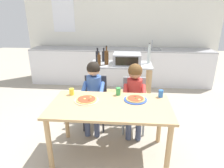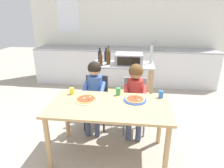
% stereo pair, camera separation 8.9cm
% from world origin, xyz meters
% --- Properties ---
extents(ground_plane, '(12.38, 12.38, 0.00)m').
position_xyz_m(ground_plane, '(0.00, 1.24, 0.00)').
color(ground_plane, '#A89E8C').
extents(back_wall_tiled, '(4.94, 0.13, 2.70)m').
position_xyz_m(back_wall_tiled, '(-0.00, 3.16, 1.35)').
color(back_wall_tiled, white).
rests_on(back_wall_tiled, ground).
extents(kitchen_counter, '(4.45, 0.60, 1.09)m').
position_xyz_m(kitchen_counter, '(0.00, 2.75, 0.44)').
color(kitchen_counter, silver).
rests_on(kitchen_counter, ground).
extents(kitchen_island_cart, '(1.07, 0.53, 0.90)m').
position_xyz_m(kitchen_island_cart, '(0.08, 1.23, 0.60)').
color(kitchen_island_cart, '#B7BABF').
rests_on(kitchen_island_cart, ground).
extents(toaster_oven, '(0.46, 0.37, 0.18)m').
position_xyz_m(toaster_oven, '(0.18, 1.23, 0.99)').
color(toaster_oven, '#999BA0').
rests_on(toaster_oven, kitchen_island_cart).
extents(bottle_brown_beer, '(0.07, 0.07, 0.32)m').
position_xyz_m(bottle_brown_beer, '(-0.17, 1.16, 1.03)').
color(bottle_brown_beer, '#4C2D14').
rests_on(bottle_brown_beer, kitchen_island_cart).
extents(bottle_clear_vinegar, '(0.07, 0.07, 0.25)m').
position_xyz_m(bottle_clear_vinegar, '(-0.24, 1.38, 1.00)').
color(bottle_clear_vinegar, black).
rests_on(bottle_clear_vinegar, kitchen_island_cart).
extents(bottle_tall_green_wine, '(0.07, 0.07, 0.25)m').
position_xyz_m(bottle_tall_green_wine, '(-0.35, 1.35, 1.01)').
color(bottle_tall_green_wine, black).
rests_on(bottle_tall_green_wine, kitchen_island_cart).
extents(bottle_slim_sauce, '(0.06, 0.06, 0.23)m').
position_xyz_m(bottle_slim_sauce, '(-0.28, 1.07, 1.00)').
color(bottle_slim_sauce, '#4C2D14').
rests_on(bottle_slim_sauce, kitchen_island_cart).
extents(bottle_squat_spirits, '(0.05, 0.05, 0.35)m').
position_xyz_m(bottle_squat_spirits, '(0.56, 1.32, 1.06)').
color(bottle_squat_spirits, '#ADB7B2').
rests_on(bottle_squat_spirits, kitchen_island_cart).
extents(dining_table, '(1.44, 0.76, 0.72)m').
position_xyz_m(dining_table, '(0.00, 0.00, 0.62)').
color(dining_table, tan).
rests_on(dining_table, ground).
extents(dining_chair_left, '(0.36, 0.36, 0.81)m').
position_xyz_m(dining_chair_left, '(-0.30, 0.69, 0.48)').
color(dining_chair_left, '#333338').
rests_on(dining_chair_left, ground).
extents(dining_chair_right, '(0.36, 0.36, 0.81)m').
position_xyz_m(dining_chair_right, '(0.31, 0.65, 0.48)').
color(dining_chair_right, gray).
rests_on(dining_chair_right, ground).
extents(child_in_blue_striped_shirt, '(0.32, 0.42, 1.06)m').
position_xyz_m(child_in_blue_striped_shirt, '(-0.30, 0.57, 0.69)').
color(child_in_blue_striped_shirt, '#424C6B').
rests_on(child_in_blue_striped_shirt, ground).
extents(child_in_red_shirt, '(0.32, 0.42, 1.05)m').
position_xyz_m(child_in_red_shirt, '(0.31, 0.54, 0.69)').
color(child_in_red_shirt, '#424C6B').
rests_on(child_in_red_shirt, ground).
extents(pizza_plate_cream, '(0.30, 0.30, 0.03)m').
position_xyz_m(pizza_plate_cream, '(-0.30, 0.08, 0.73)').
color(pizza_plate_cream, beige).
rests_on(pizza_plate_cream, dining_table).
extents(pizza_plate_blue_rimmed, '(0.29, 0.29, 0.03)m').
position_xyz_m(pizza_plate_blue_rimmed, '(0.31, 0.15, 0.73)').
color(pizza_plate_blue_rimmed, '#3356B7').
rests_on(pizza_plate_blue_rimmed, dining_table).
extents(drinking_cup_blue, '(0.06, 0.06, 0.09)m').
position_xyz_m(drinking_cup_blue, '(0.63, 0.28, 0.77)').
color(drinking_cup_blue, blue).
rests_on(drinking_cup_blue, dining_table).
extents(drinking_cup_yellow, '(0.06, 0.06, 0.09)m').
position_xyz_m(drinking_cup_yellow, '(-0.53, 0.25, 0.76)').
color(drinking_cup_yellow, yellow).
rests_on(drinking_cup_yellow, dining_table).
extents(drinking_cup_green, '(0.06, 0.06, 0.10)m').
position_xyz_m(drinking_cup_green, '(0.08, 0.30, 0.77)').
color(drinking_cup_green, green).
rests_on(drinking_cup_green, dining_table).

